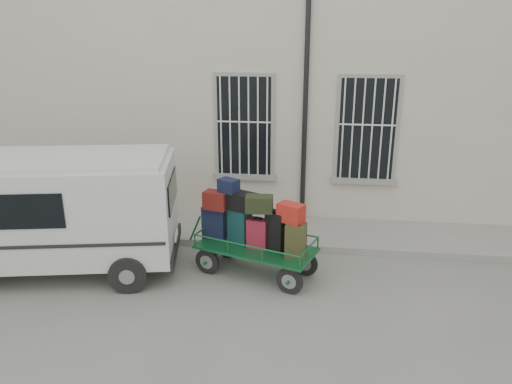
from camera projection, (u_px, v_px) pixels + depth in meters
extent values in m
plane|color=slate|center=(243.00, 282.00, 9.04)|extent=(80.00, 80.00, 0.00)
cube|color=#BCB4A0|center=(273.00, 80.00, 13.24)|extent=(24.00, 5.00, 6.00)
cylinder|color=black|center=(305.00, 103.00, 10.77)|extent=(0.11, 0.11, 5.60)
cube|color=black|center=(244.00, 126.00, 11.16)|extent=(1.20, 0.08, 2.20)
cube|color=gray|center=(245.00, 176.00, 11.52)|extent=(1.45, 0.22, 0.12)
cube|color=black|center=(367.00, 129.00, 10.84)|extent=(1.20, 0.08, 2.20)
cube|color=gray|center=(363.00, 181.00, 11.20)|extent=(1.45, 0.22, 0.12)
cube|color=gray|center=(258.00, 230.00, 11.08)|extent=(24.00, 1.70, 0.15)
cylinder|color=black|center=(207.00, 261.00, 9.27)|extent=(0.48, 0.22, 0.49)
cylinder|color=gray|center=(207.00, 261.00, 9.27)|extent=(0.28, 0.17, 0.27)
cylinder|color=black|center=(227.00, 246.00, 9.89)|extent=(0.48, 0.22, 0.49)
cylinder|color=gray|center=(227.00, 246.00, 9.89)|extent=(0.28, 0.17, 0.27)
cylinder|color=black|center=(290.00, 281.00, 8.57)|extent=(0.48, 0.22, 0.49)
cylinder|color=gray|center=(290.00, 281.00, 8.57)|extent=(0.28, 0.17, 0.27)
cylinder|color=black|center=(305.00, 263.00, 9.20)|extent=(0.48, 0.22, 0.49)
cylinder|color=gray|center=(305.00, 263.00, 9.20)|extent=(0.28, 0.17, 0.27)
cube|color=#14592C|center=(256.00, 248.00, 9.14)|extent=(2.35, 1.63, 0.05)
cylinder|color=#14592C|center=(195.00, 228.00, 9.64)|extent=(0.28, 0.13, 0.55)
cube|color=black|center=(215.00, 222.00, 9.44)|extent=(0.48, 0.35, 0.63)
cube|color=black|center=(214.00, 206.00, 9.33)|extent=(0.21, 0.19, 0.03)
cube|color=#0E3332|center=(240.00, 226.00, 9.21)|extent=(0.49, 0.44, 0.66)
cube|color=black|center=(240.00, 209.00, 9.09)|extent=(0.20, 0.17, 0.03)
cube|color=maroon|center=(258.00, 233.00, 9.02)|extent=(0.41, 0.30, 0.55)
cube|color=black|center=(258.00, 218.00, 8.92)|extent=(0.18, 0.15, 0.03)
cube|color=black|center=(276.00, 231.00, 8.90)|extent=(0.42, 0.37, 0.73)
cube|color=black|center=(276.00, 211.00, 8.78)|extent=(0.17, 0.16, 0.03)
cube|color=#37361B|center=(296.00, 240.00, 8.67)|extent=(0.38, 0.30, 0.60)
cube|color=black|center=(296.00, 224.00, 8.57)|extent=(0.18, 0.18, 0.03)
cube|color=#5E1512|center=(216.00, 200.00, 9.16)|extent=(0.50, 0.38, 0.33)
cube|color=black|center=(242.00, 201.00, 9.03)|extent=(0.63, 0.52, 0.33)
cube|color=black|center=(259.00, 204.00, 8.76)|extent=(0.49, 0.30, 0.29)
cube|color=maroon|center=(291.00, 213.00, 8.64)|extent=(0.52, 0.45, 0.33)
cube|color=black|center=(229.00, 186.00, 9.04)|extent=(0.42, 0.39, 0.25)
cube|color=silver|center=(54.00, 208.00, 9.08)|extent=(4.56, 2.63, 1.75)
cube|color=silver|center=(47.00, 160.00, 8.79)|extent=(4.34, 2.45, 0.10)
cube|color=black|center=(172.00, 191.00, 9.12)|extent=(0.30, 1.35, 0.54)
cube|color=black|center=(175.00, 246.00, 9.48)|extent=(0.44, 1.79, 0.21)
cube|color=white|center=(176.00, 235.00, 9.41)|extent=(0.11, 0.41, 0.12)
cylinder|color=black|center=(3.00, 236.00, 10.14)|extent=(0.69, 0.34, 0.66)
cylinder|color=black|center=(128.00, 274.00, 8.62)|extent=(0.69, 0.34, 0.66)
cylinder|color=black|center=(143.00, 233.00, 10.31)|extent=(0.69, 0.34, 0.66)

